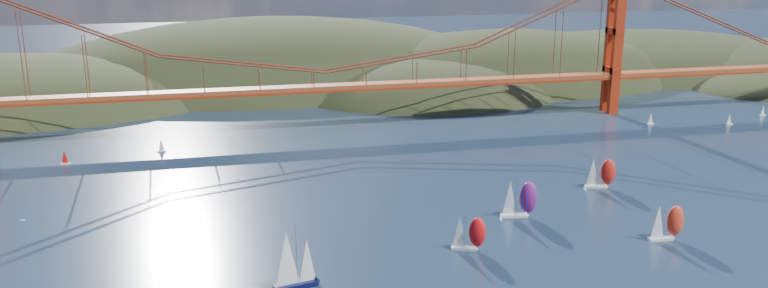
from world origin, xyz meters
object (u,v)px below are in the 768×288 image
racer_3 (600,173)px  racer_0 (468,232)px  sloop_navy (293,260)px  racer_1 (666,222)px  racer_rwb (519,198)px

racer_3 → racer_0: bearing=-134.5°
sloop_navy → racer_1: (90.02, 5.52, -1.64)m
racer_1 → racer_0: bearing=176.9°
racer_3 → racer_rwb: (-32.60, -16.88, 0.46)m
racer_3 → racer_rwb: 36.72m
racer_0 → racer_1: (48.25, -5.24, 0.29)m
racer_3 → sloop_navy: bearing=-142.1°
racer_0 → racer_1: size_ratio=0.94×
racer_rwb → racer_1: bearing=-28.6°
racer_0 → racer_1: 48.54m
sloop_navy → racer_rwb: size_ratio=1.31×
racer_3 → racer_rwb: bearing=-140.2°
racer_1 → racer_3: (4.39, 39.59, 0.04)m
racer_rwb → racer_3: bearing=37.7°
racer_0 → racer_3: size_ratio=0.93×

